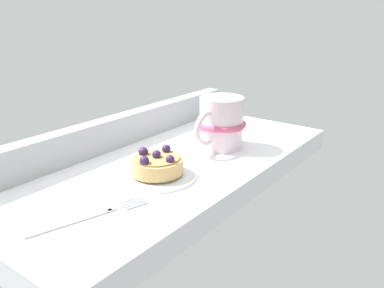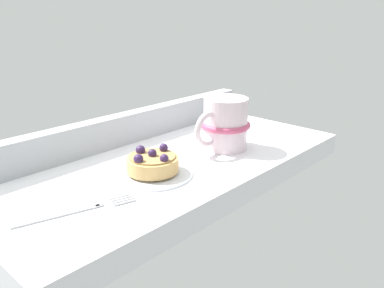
{
  "view_description": "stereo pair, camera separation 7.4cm",
  "coord_description": "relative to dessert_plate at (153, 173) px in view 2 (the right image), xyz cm",
  "views": [
    {
      "loc": [
        -53.96,
        -45.21,
        27.81
      ],
      "look_at": [
        2.32,
        -2.91,
        3.23
      ],
      "focal_mm": 37.51,
      "sensor_mm": 36.0,
      "label": 1
    },
    {
      "loc": [
        -49.17,
        -50.91,
        27.81
      ],
      "look_at": [
        2.32,
        -2.91,
        3.23
      ],
      "focal_mm": 37.51,
      "sensor_mm": 36.0,
      "label": 2
    }
  ],
  "objects": [
    {
      "name": "raspberry_tart",
      "position": [
        -0.02,
        0.02,
        1.94
      ],
      "size": [
        8.93,
        8.93,
        4.02
      ],
      "color": "tan",
      "rests_on": "dessert_plate"
    },
    {
      "name": "ground_plane",
      "position": [
        7.37,
        2.75,
        -2.54
      ],
      "size": [
        71.87,
        32.15,
        4.28
      ],
      "primitive_type": "cube",
      "color": "white"
    },
    {
      "name": "dessert_fork",
      "position": [
        -15.93,
        -1.95,
        -0.1
      ],
      "size": [
        17.08,
        6.4,
        0.6
      ],
      "color": "#B7B7BC",
      "rests_on": "ground_plane"
    },
    {
      "name": "coffee_mug",
      "position": [
        19.07,
        -0.33,
        4.77
      ],
      "size": [
        13.99,
        10.12,
        10.4
      ],
      "color": "silver",
      "rests_on": "ground_plane"
    },
    {
      "name": "dessert_plate",
      "position": [
        0.0,
        0.0,
        0.0
      ],
      "size": [
        13.66,
        13.66,
        0.85
      ],
      "color": "silver",
      "rests_on": "ground_plane"
    },
    {
      "name": "window_rail_back",
      "position": [
        7.37,
        17.19,
        2.73
      ],
      "size": [
        70.43,
        3.26,
        6.25
      ],
      "primitive_type": "cube",
      "color": "#9EA3A8",
      "rests_on": "ground_plane"
    }
  ]
}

